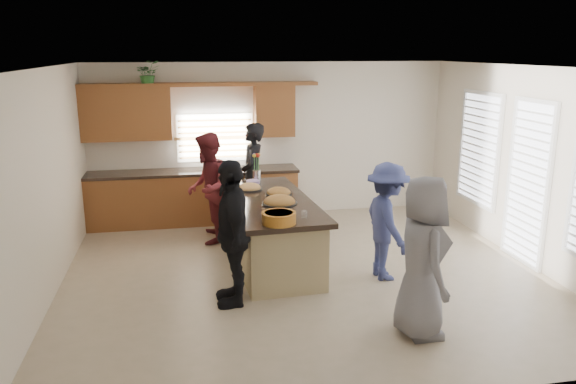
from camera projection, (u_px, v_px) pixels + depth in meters
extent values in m
plane|color=#BDA88D|center=(304.00, 274.00, 7.77)|extent=(6.50, 6.50, 0.00)
cube|color=silver|center=(270.00, 140.00, 10.28)|extent=(6.50, 0.02, 2.80)
cube|color=silver|center=(384.00, 254.00, 4.57)|extent=(6.50, 0.02, 2.80)
cube|color=silver|center=(45.00, 186.00, 6.84)|extent=(0.02, 6.00, 2.80)
cube|color=silver|center=(527.00, 166.00, 8.01)|extent=(0.02, 6.00, 2.80)
cube|color=white|center=(306.00, 67.00, 7.08)|extent=(6.50, 6.00, 0.02)
cube|color=brown|center=(194.00, 198.00, 9.97)|extent=(3.65, 0.62, 0.90)
cube|color=black|center=(193.00, 172.00, 9.85)|extent=(3.70, 0.65, 0.05)
cube|color=brown|center=(126.00, 114.00, 9.52)|extent=(1.50, 0.36, 0.90)
cube|color=brown|center=(274.00, 111.00, 9.98)|extent=(0.70, 0.36, 0.90)
cube|color=brown|center=(201.00, 84.00, 9.63)|extent=(4.05, 0.40, 0.06)
cube|color=brown|center=(215.00, 138.00, 10.05)|extent=(1.35, 0.08, 0.85)
cube|color=white|center=(479.00, 149.00, 9.24)|extent=(0.06, 1.10, 1.75)
cube|color=white|center=(528.00, 183.00, 7.97)|extent=(0.06, 0.85, 2.25)
cube|color=tan|center=(269.00, 233.00, 8.10)|extent=(1.16, 2.56, 0.88)
cube|color=black|center=(269.00, 201.00, 7.98)|extent=(1.32, 2.77, 0.07)
cube|color=black|center=(269.00, 259.00, 8.20)|extent=(1.07, 2.47, 0.08)
cylinder|color=black|center=(280.00, 203.00, 7.71)|extent=(0.49, 0.49, 0.02)
ellipsoid|color=#AF7F37|center=(280.00, 202.00, 7.70)|extent=(0.44, 0.44, 0.20)
cylinder|color=black|center=(279.00, 194.00, 8.22)|extent=(0.39, 0.39, 0.02)
ellipsoid|color=#AF7F37|center=(279.00, 193.00, 8.21)|extent=(0.35, 0.35, 0.16)
cylinder|color=black|center=(250.00, 189.00, 8.49)|extent=(0.38, 0.38, 0.02)
ellipsoid|color=tan|center=(250.00, 188.00, 8.48)|extent=(0.34, 0.34, 0.15)
cylinder|color=#BB7122|center=(279.00, 218.00, 6.84)|extent=(0.42, 0.42, 0.14)
cylinder|color=beige|center=(279.00, 214.00, 6.83)|extent=(0.35, 0.35, 0.04)
cylinder|color=white|center=(304.00, 214.00, 7.09)|extent=(0.08, 0.08, 0.09)
cylinder|color=#A682BD|center=(253.00, 182.00, 8.90)|extent=(0.22, 0.22, 0.05)
cylinder|color=silver|center=(257.00, 175.00, 9.07)|extent=(0.14, 0.14, 0.18)
imported|color=#2E702C|center=(148.00, 74.00, 9.43)|extent=(0.45, 0.41, 0.43)
imported|color=black|center=(252.00, 176.00, 9.60)|extent=(0.55, 0.73, 1.82)
imported|color=maroon|center=(208.00, 188.00, 8.87)|extent=(0.76, 0.93, 1.76)
imported|color=black|center=(232.00, 233.00, 6.69)|extent=(0.44, 1.05, 1.79)
imported|color=navy|center=(387.00, 221.00, 7.46)|extent=(0.62, 1.04, 1.59)
imported|color=slate|center=(422.00, 257.00, 5.93)|extent=(0.60, 0.89, 1.76)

